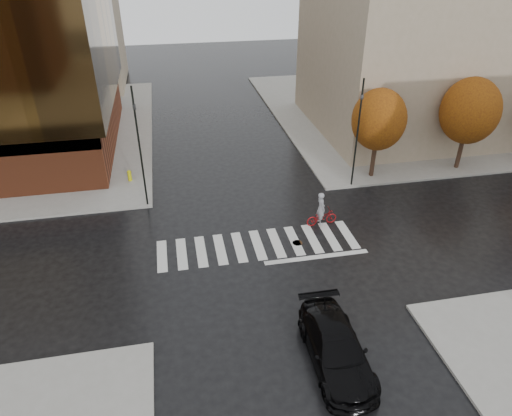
{
  "coord_description": "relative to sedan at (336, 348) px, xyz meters",
  "views": [
    {
      "loc": [
        -4.34,
        -20.73,
        15.44
      ],
      "look_at": [
        0.06,
        1.34,
        2.0
      ],
      "focal_mm": 32.0,
      "sensor_mm": 36.0,
      "label": 1
    }
  ],
  "objects": [
    {
      "name": "ground",
      "position": [
        -1.49,
        8.41,
        -0.79
      ],
      "size": [
        120.0,
        120.0,
        0.0
      ],
      "primitive_type": "plane",
      "color": "black",
      "rests_on": "ground"
    },
    {
      "name": "sidewalk_ne",
      "position": [
        19.51,
        29.41,
        -0.72
      ],
      "size": [
        30.0,
        30.0,
        0.15
      ],
      "primitive_type": "cube",
      "color": "gray",
      "rests_on": "ground"
    },
    {
      "name": "crosswalk",
      "position": [
        -1.49,
        8.91,
        -0.79
      ],
      "size": [
        12.0,
        3.0,
        0.01
      ],
      "primitive_type": "cube",
      "color": "silver",
      "rests_on": "ground"
    },
    {
      "name": "building_ne_tan",
      "position": [
        15.51,
        25.41,
        8.36
      ],
      "size": [
        16.0,
        16.0,
        18.0
      ],
      "primitive_type": "cube",
      "color": "gray",
      "rests_on": "sidewalk_ne"
    },
    {
      "name": "tree_ne_a",
      "position": [
        8.51,
        15.81,
        3.66
      ],
      "size": [
        3.8,
        3.8,
        6.5
      ],
      "color": "black",
      "rests_on": "sidewalk_ne"
    },
    {
      "name": "tree_ne_b",
      "position": [
        15.51,
        15.81,
        3.83
      ],
      "size": [
        4.2,
        4.2,
        6.89
      ],
      "color": "black",
      "rests_on": "sidewalk_ne"
    },
    {
      "name": "sedan",
      "position": [
        0.0,
        0.0,
        0.0
      ],
      "size": [
        2.31,
        5.51,
        1.59
      ],
      "primitive_type": "imported",
      "rotation": [
        0.0,
        0.0,
        -0.02
      ],
      "color": "black",
      "rests_on": "ground"
    },
    {
      "name": "cyclist",
      "position": [
        2.78,
        10.31,
        -0.03
      ],
      "size": [
        2.02,
        0.88,
        2.23
      ],
      "rotation": [
        0.0,
        0.0,
        1.67
      ],
      "color": "maroon",
      "rests_on": "ground"
    },
    {
      "name": "traffic_light_nw",
      "position": [
        -7.79,
        14.71,
        3.93
      ],
      "size": [
        0.24,
        0.21,
        7.9
      ],
      "rotation": [
        0.0,
        0.0,
        -1.27
      ],
      "color": "black",
      "rests_on": "sidewalk_nw"
    },
    {
      "name": "traffic_light_ne",
      "position": [
        6.52,
        14.71,
        3.71
      ],
      "size": [
        0.19,
        0.21,
        7.59
      ],
      "rotation": [
        0.0,
        0.0,
        3.32
      ],
      "color": "black",
      "rests_on": "sidewalk_ne"
    },
    {
      "name": "fire_hydrant",
      "position": [
        -9.05,
        18.41,
        -0.19
      ],
      "size": [
        0.3,
        0.3,
        0.83
      ],
      "color": "#C9C70B",
      "rests_on": "sidewalk_nw"
    },
    {
      "name": "manhole",
      "position": [
        0.82,
        8.64,
        -0.79
      ],
      "size": [
        0.74,
        0.74,
        0.01
      ],
      "primitive_type": "cylinder",
      "rotation": [
        0.0,
        0.0,
        0.29
      ],
      "color": "#412917",
      "rests_on": "ground"
    }
  ]
}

